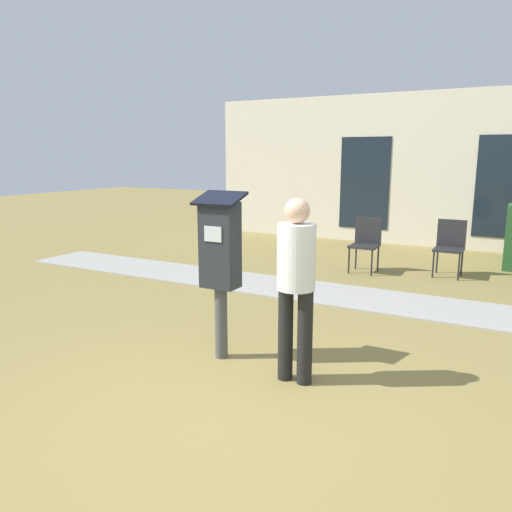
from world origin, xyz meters
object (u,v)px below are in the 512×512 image
object	(u,v)px
person_standing	(296,276)
outdoor_chair_middle	(450,243)
parking_meter	(220,254)
outdoor_chair_left	(366,240)

from	to	relation	value
person_standing	outdoor_chair_middle	xyz separation A→B (m)	(0.61, 4.70, -0.40)
parking_meter	outdoor_chair_left	bearing A→B (deg)	87.74
parking_meter	outdoor_chair_left	distance (m)	4.25
outdoor_chair_left	outdoor_chair_middle	bearing A→B (deg)	18.18
parking_meter	outdoor_chair_middle	size ratio (longest dim) A/B	1.77
person_standing	outdoor_chair_left	world-z (taller)	person_standing
person_standing	outdoor_chair_left	bearing A→B (deg)	63.53
person_standing	outdoor_chair_middle	size ratio (longest dim) A/B	1.76
outdoor_chair_left	outdoor_chair_middle	size ratio (longest dim) A/B	1.00
parking_meter	person_standing	bearing A→B (deg)	-9.16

